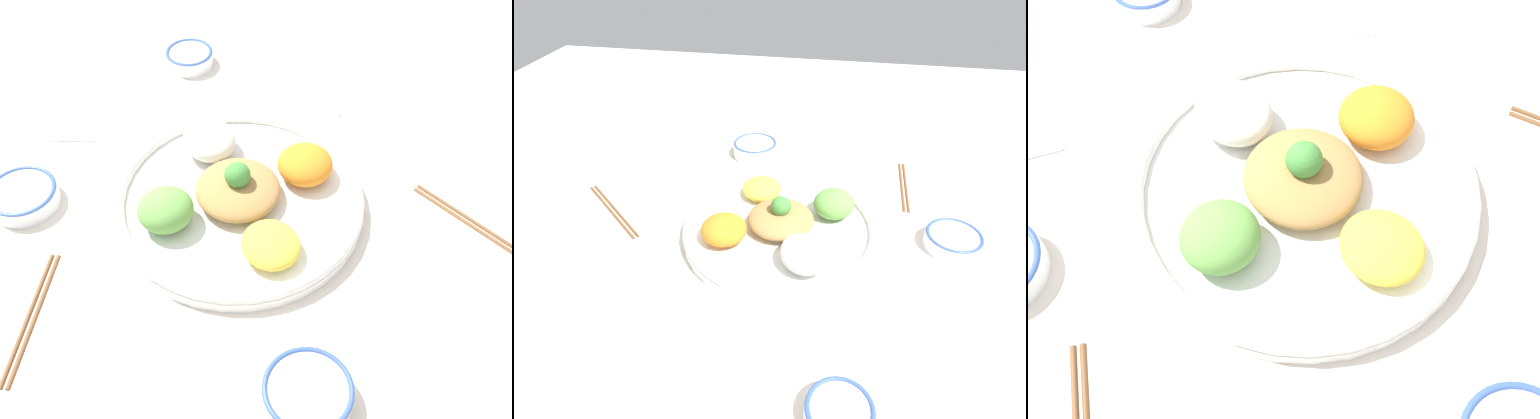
{
  "view_description": "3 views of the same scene",
  "coord_description": "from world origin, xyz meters",
  "views": [
    {
      "loc": [
        -0.08,
        0.66,
        0.74
      ],
      "look_at": [
        -0.03,
        0.05,
        0.02
      ],
      "focal_mm": 42.0,
      "sensor_mm": 36.0,
      "label": 1
    },
    {
      "loc": [
        0.1,
        -0.65,
        0.58
      ],
      "look_at": [
        -0.02,
        -0.0,
        0.09
      ],
      "focal_mm": 30.0,
      "sensor_mm": 36.0,
      "label": 2
    },
    {
      "loc": [
        0.11,
        0.39,
        0.59
      ],
      "look_at": [
        0.03,
        0.06,
        0.04
      ],
      "focal_mm": 42.0,
      "sensor_mm": 36.0,
      "label": 3
    }
  ],
  "objects": [
    {
      "name": "chopsticks_pair_near",
      "position": [
        -0.38,
        0.04,
        0.0
      ],
      "size": [
        0.2,
        0.17,
        0.01
      ],
      "rotation": [
        0.0,
        0.0,
        2.42
      ],
      "color": "brown",
      "rests_on": "ground_plane"
    },
    {
      "name": "sauce_bowl_dark",
      "position": [
        0.14,
        -0.35,
        0.02
      ],
      "size": [
        0.1,
        0.1,
        0.03
      ],
      "color": "white",
      "rests_on": "ground_plane"
    },
    {
      "name": "chopsticks_pair_far",
      "position": [
        0.27,
        0.26,
        0.0
      ],
      "size": [
        0.02,
        0.21,
        0.01
      ],
      "rotation": [
        0.0,
        0.0,
        1.56
      ],
      "color": "brown",
      "rests_on": "ground_plane"
    },
    {
      "name": "salad_platter",
      "position": [
        0.0,
        0.03,
        0.03
      ],
      "size": [
        0.4,
        0.4,
        0.09
      ],
      "color": "white",
      "rests_on": "ground_plane"
    },
    {
      "name": "ground_plane",
      "position": [
        0.0,
        0.0,
        0.0
      ],
      "size": [
        2.4,
        2.4,
        0.0
      ],
      "primitive_type": "plane",
      "color": "silver"
    },
    {
      "name": "serving_spoon_extra",
      "position": [
        -0.1,
        -0.23,
        0.0
      ],
      "size": [
        0.11,
        0.06,
        0.01
      ],
      "rotation": [
        0.0,
        0.0,
        2.82
      ],
      "color": "silver",
      "rests_on": "ground_plane"
    },
    {
      "name": "rice_bowl_blue",
      "position": [
        -0.12,
        0.35,
        0.02
      ],
      "size": [
        0.12,
        0.12,
        0.04
      ],
      "color": "white",
      "rests_on": "ground_plane"
    },
    {
      "name": "serving_spoon_main",
      "position": [
        0.27,
        -0.11,
        0.0
      ],
      "size": [
        0.13,
        0.05,
        0.01
      ],
      "rotation": [
        0.0,
        0.0,
        0.1
      ],
      "color": "silver",
      "rests_on": "ground_plane"
    },
    {
      "name": "sauce_bowl_red",
      "position": [
        0.35,
        0.05,
        0.02
      ],
      "size": [
        0.11,
        0.11,
        0.03
      ],
      "color": "white",
      "rests_on": "ground_plane"
    }
  ]
}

